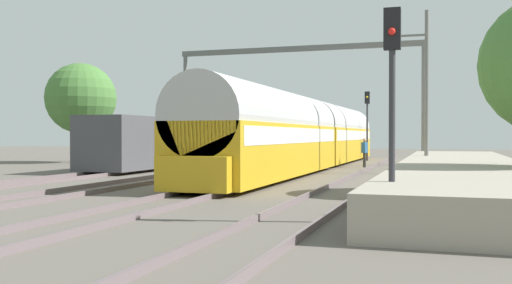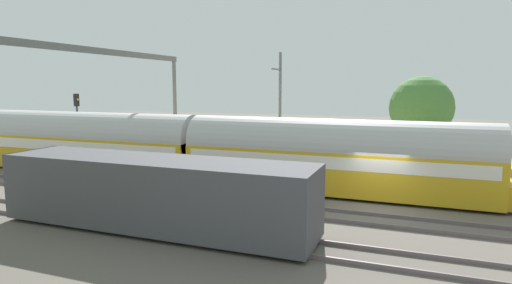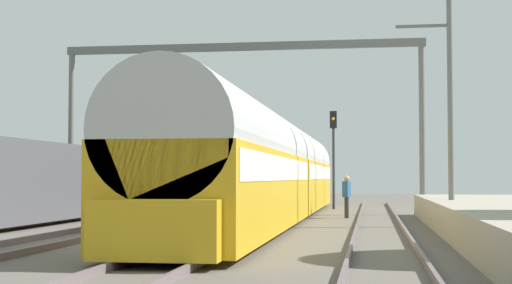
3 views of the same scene
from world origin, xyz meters
name	(u,v)px [view 2 (image 2 of 3)]	position (x,y,z in m)	size (l,w,h in m)	color
ground	(378,208)	(0.00, 0.00, 0.00)	(120.00, 120.00, 0.00)	#605951
track_far_west	(362,255)	(-6.17, 0.00, 0.08)	(1.52, 60.00, 0.16)	#6A5B5E
track_west	(374,219)	(-2.06, 0.00, 0.08)	(1.52, 60.00, 0.16)	#6A5B5E
track_east	(382,196)	(2.06, 0.00, 0.08)	(1.52, 60.00, 0.16)	#6A5B5E
track_far_east	(387,180)	(6.17, 0.00, 0.08)	(1.52, 60.00, 0.16)	#6A5B5E
platform	(361,161)	(9.99, 2.00, 0.45)	(4.40, 28.00, 0.90)	#A39989
passenger_train	(196,149)	(2.06, 10.73, 1.97)	(2.93, 32.85, 3.82)	gold
freight_car	(155,193)	(-6.17, 8.07, 1.47)	(2.80, 13.00, 2.70)	#47474C
person_crossing	(192,155)	(4.92, 12.60, 1.03)	(0.35, 0.45, 1.73)	#2F2F2F
railway_signal_far	(78,119)	(3.97, 21.43, 3.28)	(0.36, 0.30, 5.13)	#2D2D33
catenary_gantry	(100,82)	(0.00, 15.86, 5.92)	(16.74, 0.28, 7.86)	slate
catenary_pole_east_mid	(280,108)	(8.52, 7.56, 4.15)	(1.90, 0.20, 8.00)	slate
tree_east_background	(421,108)	(12.62, -1.77, 4.12)	(4.48, 4.48, 6.37)	#4C3826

